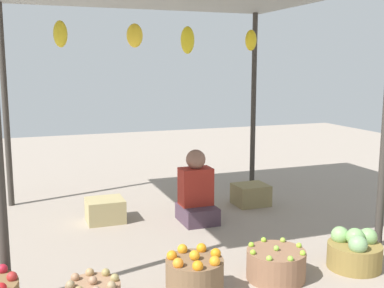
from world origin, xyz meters
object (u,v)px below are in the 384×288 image
wooden_crate_stacked_rear (251,195)px  wooden_crate_near_vendor (105,210)px  basket_oranges (195,277)px  basket_cabbages (354,251)px  basket_limes (276,264)px  vendor_person (196,194)px

wooden_crate_stacked_rear → wooden_crate_near_vendor: bearing=-179.3°
basket_oranges → basket_cabbages: 1.42m
basket_limes → wooden_crate_near_vendor: bearing=118.9°
basket_oranges → basket_cabbages: (1.42, 0.02, -0.01)m
basket_oranges → wooden_crate_near_vendor: size_ratio=1.07×
basket_cabbages → wooden_crate_stacked_rear: 1.91m
wooden_crate_near_vendor → wooden_crate_stacked_rear: bearing=0.7°
vendor_person → wooden_crate_near_vendor: size_ratio=1.99×
basket_cabbages → wooden_crate_near_vendor: bearing=132.5°
basket_limes → basket_cabbages: (0.71, -0.04, 0.02)m
basket_cabbages → wooden_crate_stacked_rear: bearing=89.2°
basket_cabbages → wooden_crate_near_vendor: size_ratio=1.12×
vendor_person → wooden_crate_near_vendor: vendor_person is taller
basket_oranges → wooden_crate_stacked_rear: basket_oranges is taller
wooden_crate_near_vendor → wooden_crate_stacked_rear: (1.75, 0.02, 0.00)m
vendor_person → basket_limes: vendor_person is taller
vendor_person → basket_limes: 1.53m
vendor_person → basket_limes: bearing=-86.5°
basket_limes → basket_cabbages: bearing=-3.6°
basket_oranges → wooden_crate_near_vendor: 1.93m
basket_oranges → basket_limes: size_ratio=0.91×
basket_oranges → wooden_crate_near_vendor: basket_oranges is taller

